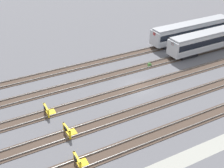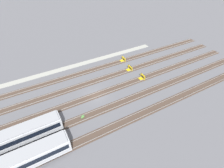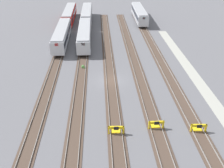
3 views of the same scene
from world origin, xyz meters
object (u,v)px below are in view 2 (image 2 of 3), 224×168
at_px(subway_car_front_row_centre, 11,139).
at_px(weed_clump, 83,117).
at_px(bumper_stop_near_inner_track, 129,68).
at_px(subway_car_front_row_right_inner, 14,164).
at_px(bumper_stop_nearest_track, 123,59).
at_px(bumper_stop_middle_track, 142,77).

bearing_deg(subway_car_front_row_centre, weed_clump, -179.37).
bearing_deg(bumper_stop_near_inner_track, subway_car_front_row_right_inner, 25.72).
bearing_deg(weed_clump, bumper_stop_nearest_track, -141.78).
relative_size(subway_car_front_row_centre, bumper_stop_near_inner_track, 8.99).
relative_size(bumper_stop_middle_track, weed_clump, 2.18).
distance_m(subway_car_front_row_centre, bumper_stop_nearest_track, 36.30).
distance_m(bumper_stop_near_inner_track, weed_clump, 21.00).
bearing_deg(subway_car_front_row_right_inner, bumper_stop_near_inner_track, -154.28).
relative_size(subway_car_front_row_centre, subway_car_front_row_right_inner, 1.00).
bearing_deg(subway_car_front_row_centre, bumper_stop_middle_track, -171.15).
distance_m(subway_car_front_row_right_inner, bumper_stop_nearest_track, 38.77).
xyz_separation_m(subway_car_front_row_right_inner, bumper_stop_nearest_track, (-32.85, -20.54, -1.53)).
distance_m(subway_car_front_row_centre, subway_car_front_row_right_inner, 5.17).
bearing_deg(bumper_stop_nearest_track, subway_car_front_row_right_inner, 32.02).
distance_m(bumper_stop_nearest_track, bumper_stop_near_inner_track, 5.24).
relative_size(subway_car_front_row_right_inner, bumper_stop_near_inner_track, 8.98).
bearing_deg(subway_car_front_row_right_inner, subway_car_front_row_centre, -90.00).
distance_m(bumper_stop_nearest_track, bumper_stop_middle_track, 10.28).
bearing_deg(bumper_stop_middle_track, subway_car_front_row_right_inner, 17.42).
bearing_deg(bumper_stop_middle_track, weed_clump, 14.44).
height_order(subway_car_front_row_centre, subway_car_front_row_right_inner, same).
height_order(bumper_stop_nearest_track, bumper_stop_near_inner_track, same).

